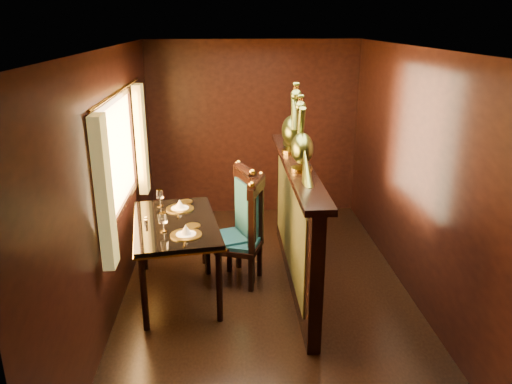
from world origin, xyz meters
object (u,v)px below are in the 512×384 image
(dining_table, at_px, (176,228))
(peacock_right, at_px, (293,117))
(peacock_left, at_px, (302,135))
(chair_left, at_px, (239,220))
(chair_right, at_px, (250,229))

(dining_table, relative_size, peacock_right, 1.89)
(peacock_left, distance_m, peacock_right, 0.70)
(dining_table, distance_m, peacock_right, 1.71)
(chair_left, height_order, peacock_right, peacock_right)
(chair_left, relative_size, chair_right, 1.06)
(dining_table, height_order, chair_left, chair_left)
(chair_left, height_order, peacock_left, peacock_left)
(peacock_left, xyz_separation_m, peacock_right, (0.00, 0.70, 0.04))
(dining_table, distance_m, chair_right, 0.79)
(dining_table, relative_size, chair_left, 1.14)
(peacock_right, bearing_deg, chair_right, -140.63)
(chair_right, relative_size, peacock_left, 1.73)
(chair_left, bearing_deg, chair_right, -75.22)
(dining_table, bearing_deg, peacock_left, -14.67)
(peacock_left, bearing_deg, peacock_right, 90.00)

